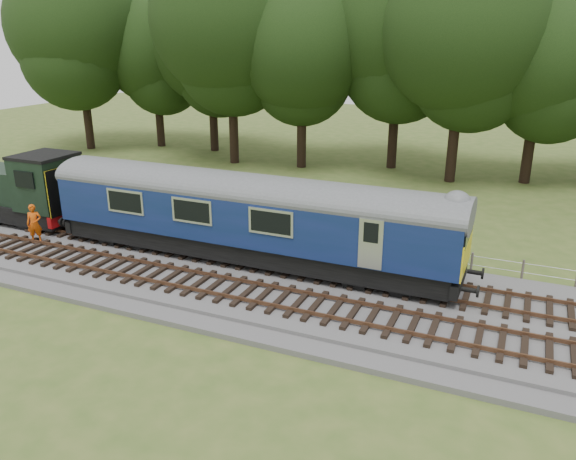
% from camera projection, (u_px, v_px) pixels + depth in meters
% --- Properties ---
extents(ground, '(120.00, 120.00, 0.00)m').
position_uv_depth(ground, '(348.00, 301.00, 21.44)').
color(ground, '#415D22').
rests_on(ground, ground).
extents(ballast, '(70.00, 7.00, 0.35)m').
position_uv_depth(ballast, '(348.00, 297.00, 21.38)').
color(ballast, '#4C4C4F').
rests_on(ballast, ground).
extents(track_north, '(67.20, 2.40, 0.21)m').
position_uv_depth(track_north, '(359.00, 277.00, 22.51)').
color(track_north, black).
rests_on(track_north, ballast).
extents(track_south, '(67.20, 2.40, 0.21)m').
position_uv_depth(track_south, '(334.00, 309.00, 19.92)').
color(track_south, black).
rests_on(track_south, ballast).
extents(fence, '(64.00, 0.12, 1.00)m').
position_uv_depth(fence, '(378.00, 260.00, 25.33)').
color(fence, '#6B6054').
rests_on(fence, ground).
extents(tree_line, '(70.00, 8.00, 18.00)m').
position_uv_depth(tree_line, '(442.00, 175.00, 40.45)').
color(tree_line, black).
rests_on(tree_line, ground).
extents(dmu_railcar, '(18.05, 2.86, 3.88)m').
position_uv_depth(dmu_railcar, '(247.00, 210.00, 23.68)').
color(dmu_railcar, black).
rests_on(dmu_railcar, ground).
extents(shunter_loco, '(8.92, 2.60, 3.38)m').
position_uv_depth(shunter_loco, '(9.00, 190.00, 29.15)').
color(shunter_loco, black).
rests_on(shunter_loco, ground).
extents(worker, '(0.80, 0.75, 1.84)m').
position_uv_depth(worker, '(34.00, 224.00, 26.21)').
color(worker, '#DF500B').
rests_on(worker, ballast).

